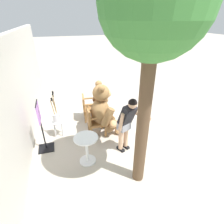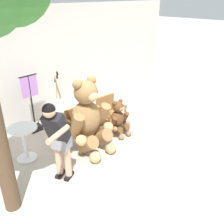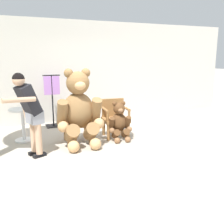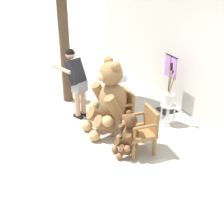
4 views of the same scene
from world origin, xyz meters
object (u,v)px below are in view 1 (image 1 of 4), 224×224
teddy_bear_large (103,110)px  brush_bucket (56,116)px  wooden_chair_right (89,107)px  white_stool (58,125)px  clothing_display_stand (41,126)px  wooden_chair_left (95,120)px  round_side_table (87,147)px  person_visitor (127,121)px  teddy_bear_small (97,107)px  patio_tree (155,11)px

teddy_bear_large → brush_bucket: teddy_bear_large is taller
wooden_chair_right → teddy_bear_large: bearing=-163.6°
white_stool → clothing_display_stand: clothing_display_stand is taller
wooden_chair_left → brush_bucket: 1.09m
white_stool → round_side_table: 1.47m
round_side_table → wooden_chair_left: bearing=-21.5°
wooden_chair_left → person_visitor: 1.25m
wooden_chair_left → brush_bucket: bearing=76.9°
teddy_bear_small → person_visitor: person_visitor is taller
wooden_chair_left → teddy_bear_small: (0.89, -0.29, -0.04)m
teddy_bear_large → round_side_table: 1.32m
round_side_table → patio_tree: patio_tree is taller
wooden_chair_right → round_side_table: wooden_chair_right is taller
brush_bucket → round_side_table: (-1.33, -0.62, -0.19)m
teddy_bear_large → teddy_bear_small: size_ratio=1.83×
wooden_chair_right → teddy_bear_small: 0.29m
round_side_table → teddy_bear_large: bearing=-32.7°
patio_tree → clothing_display_stand: 3.53m
wooden_chair_right → teddy_bear_small: teddy_bear_small is taller
round_side_table → clothing_display_stand: clothing_display_stand is taller
brush_bucket → patio_tree: bearing=-141.8°
teddy_bear_large → patio_tree: size_ratio=0.39×
teddy_bear_small → patio_tree: size_ratio=0.21×
person_visitor → clothing_display_stand: size_ratio=1.14×
wooden_chair_left → wooden_chair_right: same height
teddy_bear_small → brush_bucket: 1.50m
teddy_bear_small → white_stool: bearing=115.9°
teddy_bear_large → round_side_table: (-1.08, 0.69, -0.33)m
wooden_chair_left → brush_bucket: brush_bucket is taller
wooden_chair_right → white_stool: bearing=122.2°
white_stool → patio_tree: patio_tree is taller
wooden_chair_right → clothing_display_stand: clothing_display_stand is taller
white_stool → clothing_display_stand: size_ratio=0.34×
teddy_bear_large → person_visitor: bearing=-161.4°
teddy_bear_small → clothing_display_stand: clothing_display_stand is taller
wooden_chair_right → clothing_display_stand: bearing=130.2°
patio_tree → wooden_chair_left: bearing=17.6°
brush_bucket → white_stool: bearing=-29.1°
wooden_chair_right → white_stool: (-0.66, 1.04, -0.11)m
person_visitor → patio_tree: bearing=178.7°
teddy_bear_small → white_stool: size_ratio=1.88×
white_stool → clothing_display_stand: 0.74m
wooden_chair_left → round_side_table: size_ratio=1.19×
round_side_table → person_visitor: bearing=-84.9°
person_visitor → clothing_display_stand: person_visitor is taller
wooden_chair_left → person_visitor: person_visitor is taller
wooden_chair_left → teddy_bear_small: size_ratio=0.99×
wooden_chair_left → patio_tree: 3.34m
person_visitor → round_side_table: 1.13m
round_side_table → white_stool: bearing=24.9°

